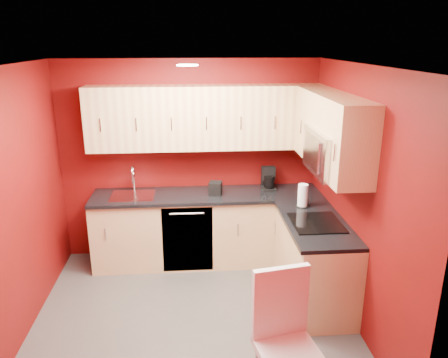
{
  "coord_description": "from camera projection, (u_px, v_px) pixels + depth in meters",
  "views": [
    {
      "loc": [
        0.01,
        -3.84,
        2.71
      ],
      "look_at": [
        0.36,
        0.55,
        1.3
      ],
      "focal_mm": 35.0,
      "sensor_mm": 36.0,
      "label": 1
    }
  ],
  "objects": [
    {
      "name": "floor",
      "position": [
        194.0,
        317.0,
        4.47
      ],
      "size": [
        3.2,
        3.2,
        0.0
      ],
      "primitive_type": "plane",
      "color": "#444240",
      "rests_on": "ground"
    },
    {
      "name": "ceiling",
      "position": [
        187.0,
        65.0,
        3.7
      ],
      "size": [
        3.2,
        3.2,
        0.0
      ],
      "primitive_type": "plane",
      "rotation": [
        3.14,
        0.0,
        0.0
      ],
      "color": "white",
      "rests_on": "wall_back"
    },
    {
      "name": "wall_back",
      "position": [
        190.0,
        161.0,
        5.51
      ],
      "size": [
        3.2,
        0.0,
        3.2
      ],
      "primitive_type": "plane",
      "rotation": [
        1.57,
        0.0,
        0.0
      ],
      "color": "#67090B",
      "rests_on": "floor"
    },
    {
      "name": "wall_front",
      "position": [
        193.0,
        290.0,
        2.66
      ],
      "size": [
        3.2,
        0.0,
        3.2
      ],
      "primitive_type": "plane",
      "rotation": [
        -1.57,
        0.0,
        0.0
      ],
      "color": "#67090B",
      "rests_on": "floor"
    },
    {
      "name": "wall_left",
      "position": [
        15.0,
        208.0,
        3.97
      ],
      "size": [
        0.0,
        3.0,
        3.0
      ],
      "primitive_type": "plane",
      "rotation": [
        1.57,
        0.0,
        1.57
      ],
      "color": "#67090B",
      "rests_on": "floor"
    },
    {
      "name": "wall_right",
      "position": [
        357.0,
        198.0,
        4.21
      ],
      "size": [
        0.0,
        3.0,
        3.0
      ],
      "primitive_type": "plane",
      "rotation": [
        1.57,
        0.0,
        -1.57
      ],
      "color": "#67090B",
      "rests_on": "floor"
    },
    {
      "name": "base_cabinets_back",
      "position": [
        208.0,
        229.0,
        5.49
      ],
      "size": [
        2.8,
        0.6,
        0.87
      ],
      "primitive_type": "cube",
      "color": "#E3C482",
      "rests_on": "floor"
    },
    {
      "name": "base_cabinets_right",
      "position": [
        314.0,
        262.0,
        4.67
      ],
      "size": [
        0.6,
        1.3,
        0.87
      ],
      "primitive_type": "cube",
      "color": "#E3C482",
      "rests_on": "floor"
    },
    {
      "name": "countertop_back",
      "position": [
        207.0,
        195.0,
        5.34
      ],
      "size": [
        2.8,
        0.63,
        0.04
      ],
      "primitive_type": "cube",
      "color": "black",
      "rests_on": "base_cabinets_back"
    },
    {
      "name": "countertop_right",
      "position": [
        316.0,
        224.0,
        4.52
      ],
      "size": [
        0.63,
        1.27,
        0.04
      ],
      "primitive_type": "cube",
      "color": "black",
      "rests_on": "base_cabinets_right"
    },
    {
      "name": "upper_cabinets_back",
      "position": [
        206.0,
        117.0,
        5.18
      ],
      "size": [
        2.8,
        0.35,
        0.75
      ],
      "primitive_type": "cube",
      "color": "#E5C481",
      "rests_on": "wall_back"
    },
    {
      "name": "upper_cabinets_right",
      "position": [
        330.0,
        125.0,
        4.42
      ],
      "size": [
        0.35,
        1.55,
        0.75
      ],
      "color": "#E5C481",
      "rests_on": "wall_right"
    },
    {
      "name": "microwave",
      "position": [
        333.0,
        152.0,
        4.26
      ],
      "size": [
        0.42,
        0.76,
        0.42
      ],
      "color": "silver",
      "rests_on": "upper_cabinets_right"
    },
    {
      "name": "cooktop",
      "position": [
        316.0,
        223.0,
        4.48
      ],
      "size": [
        0.5,
        0.55,
        0.01
      ],
      "primitive_type": "cube",
      "color": "black",
      "rests_on": "countertop_right"
    },
    {
      "name": "sink",
      "position": [
        133.0,
        193.0,
        5.27
      ],
      "size": [
        0.52,
        0.42,
        0.35
      ],
      "color": "silver",
      "rests_on": "countertop_back"
    },
    {
      "name": "dishwasher_front",
      "position": [
        188.0,
        240.0,
        5.2
      ],
      "size": [
        0.6,
        0.02,
        0.82
      ],
      "primitive_type": "cube",
      "color": "black",
      "rests_on": "base_cabinets_back"
    },
    {
      "name": "downlight",
      "position": [
        187.0,
        65.0,
        3.99
      ],
      "size": [
        0.2,
        0.2,
        0.01
      ],
      "primitive_type": "cylinder",
      "color": "white",
      "rests_on": "ceiling"
    },
    {
      "name": "coffee_maker",
      "position": [
        269.0,
        179.0,
        5.44
      ],
      "size": [
        0.17,
        0.23,
        0.28
      ],
      "primitive_type": null,
      "rotation": [
        0.0,
        0.0,
        0.01
      ],
      "color": "black",
      "rests_on": "countertop_back"
    },
    {
      "name": "napkin_holder",
      "position": [
        215.0,
        188.0,
        5.28
      ],
      "size": [
        0.18,
        0.18,
        0.16
      ],
      "primitive_type": null,
      "rotation": [
        0.0,
        0.0,
        -0.23
      ],
      "color": "black",
      "rests_on": "countertop_back"
    },
    {
      "name": "paper_towel",
      "position": [
        303.0,
        195.0,
        4.89
      ],
      "size": [
        0.17,
        0.17,
        0.26
      ],
      "primitive_type": null,
      "rotation": [
        0.0,
        0.0,
        0.17
      ],
      "color": "white",
      "rests_on": "countertop_right"
    },
    {
      "name": "dining_chair",
      "position": [
        289.0,
        347.0,
        3.22
      ],
      "size": [
        0.52,
        0.54,
        1.1
      ],
      "primitive_type": null,
      "rotation": [
        0.0,
        0.0,
        0.19
      ],
      "color": "white",
      "rests_on": "floor"
    }
  ]
}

